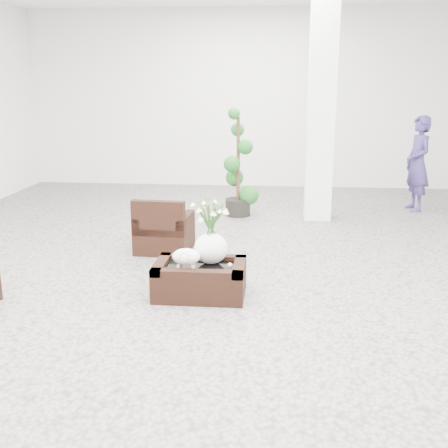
{
  "coord_description": "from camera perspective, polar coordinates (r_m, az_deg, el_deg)",
  "views": [
    {
      "loc": [
        0.54,
        -5.77,
        2.1
      ],
      "look_at": [
        0.0,
        -0.1,
        0.62
      ],
      "focal_mm": 44.13,
      "sensor_mm": 36.0,
      "label": 1
    }
  ],
  "objects": [
    {
      "name": "sheep_figurine",
      "position": [
        5.4,
        -3.94,
        -3.6
      ],
      "size": [
        0.28,
        0.23,
        0.21
      ],
      "primitive_type": "ellipsoid",
      "color": "white",
      "rests_on": "coffee_table"
    },
    {
      "name": "armchair",
      "position": [
        7.01,
        -6.21,
        0.03
      ],
      "size": [
        0.7,
        0.68,
        0.7
      ],
      "primitive_type": "cube",
      "rotation": [
        0.0,
        0.0,
        3.08
      ],
      "color": "black",
      "rests_on": "ground"
    },
    {
      "name": "topiary",
      "position": [
        8.75,
        1.47,
        6.26
      ],
      "size": [
        0.45,
        0.45,
        1.68
      ],
      "primitive_type": null,
      "color": "#1A4F19",
      "rests_on": "ground"
    },
    {
      "name": "coffee_table",
      "position": [
        5.57,
        -2.5,
        -5.88
      ],
      "size": [
        0.9,
        0.6,
        0.31
      ],
      "primitive_type": "cube",
      "color": "black",
      "rests_on": "ground"
    },
    {
      "name": "column",
      "position": [
        8.6,
        10.05,
        12.01
      ],
      "size": [
        0.4,
        0.4,
        3.5
      ],
      "primitive_type": "cube",
      "color": "white",
      "rests_on": "ground"
    },
    {
      "name": "ground",
      "position": [
        6.16,
        0.09,
        -5.36
      ],
      "size": [
        11.0,
        11.0,
        0.0
      ],
      "primitive_type": "plane",
      "color": "gray",
      "rests_on": "ground"
    },
    {
      "name": "planter_narcissus",
      "position": [
        5.48,
        -1.38,
        -0.09
      ],
      "size": [
        0.44,
        0.44,
        0.8
      ],
      "primitive_type": null,
      "color": "white",
      "rests_on": "coffee_table"
    },
    {
      "name": "tealight",
      "position": [
        5.5,
        0.62,
        -4.24
      ],
      "size": [
        0.04,
        0.04,
        0.03
      ],
      "primitive_type": "cylinder",
      "color": "white",
      "rests_on": "coffee_table"
    },
    {
      "name": "shopper",
      "position": [
        9.66,
        19.42,
        5.91
      ],
      "size": [
        0.48,
        0.63,
        1.57
      ],
      "primitive_type": "imported",
      "rotation": [
        0.0,
        0.0,
        -1.38
      ],
      "color": "navy",
      "rests_on": "ground"
    }
  ]
}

